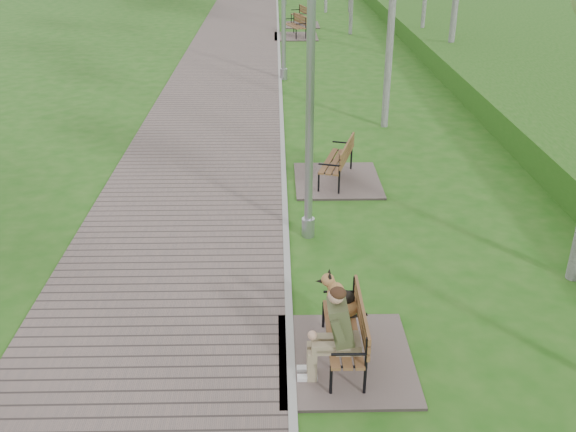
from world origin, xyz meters
name	(u,v)px	position (x,y,z in m)	size (l,w,h in m)	color
walkway	(234,47)	(-1.75, 21.50, 0.02)	(3.50, 67.00, 0.04)	#695955
kerb	(279,47)	(0.00, 21.50, 0.03)	(0.10, 67.00, 0.05)	#999993
bench_main	(340,336)	(0.57, 2.36, 0.39)	(1.62, 1.80, 1.41)	#695955
bench_second	(336,173)	(1.03, 7.99, 0.19)	(1.68, 1.87, 1.03)	#695955
bench_third	(300,21)	(1.00, 26.57, 0.19)	(1.70, 1.89, 1.05)	#695955
bench_far	(295,32)	(0.70, 23.68, 0.20)	(1.80, 2.00, 1.11)	#695955
lamp_post_near	(310,82)	(0.37, 5.66, 2.59)	(0.21, 0.21, 5.55)	#94969B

